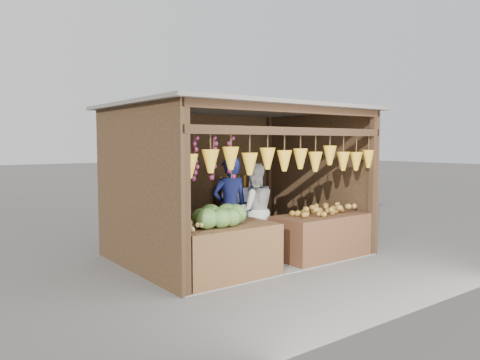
{
  "coord_description": "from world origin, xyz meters",
  "views": [
    {
      "loc": [
        -4.99,
        -6.7,
        2.02
      ],
      "look_at": [
        -0.04,
        -0.1,
        1.37
      ],
      "focal_mm": 35.0,
      "sensor_mm": 36.0,
      "label": 1
    }
  ],
  "objects_px": {
    "counter_right": "(321,236)",
    "counter_left": "(224,252)",
    "vendor_seated": "(160,216)",
    "woman_standing": "(254,210)",
    "man_standing": "(230,208)"
  },
  "relations": [
    {
      "from": "counter_right",
      "to": "vendor_seated",
      "type": "xyz_separation_m",
      "value": [
        -2.6,
        1.09,
        0.47
      ]
    },
    {
      "from": "counter_right",
      "to": "counter_left",
      "type": "bearing_deg",
      "value": -179.61
    },
    {
      "from": "woman_standing",
      "to": "vendor_seated",
      "type": "height_order",
      "value": "woman_standing"
    },
    {
      "from": "counter_left",
      "to": "man_standing",
      "type": "bearing_deg",
      "value": 50.44
    },
    {
      "from": "woman_standing",
      "to": "counter_left",
      "type": "bearing_deg",
      "value": 54.07
    },
    {
      "from": "vendor_seated",
      "to": "counter_right",
      "type": "bearing_deg",
      "value": 175.2
    },
    {
      "from": "man_standing",
      "to": "vendor_seated",
      "type": "distance_m",
      "value": 1.27
    },
    {
      "from": "man_standing",
      "to": "woman_standing",
      "type": "distance_m",
      "value": 0.45
    },
    {
      "from": "man_standing",
      "to": "vendor_seated",
      "type": "relative_size",
      "value": 1.68
    },
    {
      "from": "counter_left",
      "to": "vendor_seated",
      "type": "xyz_separation_m",
      "value": [
        -0.5,
        1.11,
        0.45
      ]
    },
    {
      "from": "man_standing",
      "to": "vendor_seated",
      "type": "xyz_separation_m",
      "value": [
        -1.26,
        0.19,
        -0.05
      ]
    },
    {
      "from": "counter_left",
      "to": "man_standing",
      "type": "xyz_separation_m",
      "value": [
        0.76,
        0.92,
        0.5
      ]
    },
    {
      "from": "counter_right",
      "to": "woman_standing",
      "type": "relative_size",
      "value": 1.05
    },
    {
      "from": "counter_left",
      "to": "counter_right",
      "type": "height_order",
      "value": "counter_left"
    },
    {
      "from": "counter_right",
      "to": "woman_standing",
      "type": "height_order",
      "value": "woman_standing"
    }
  ]
}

